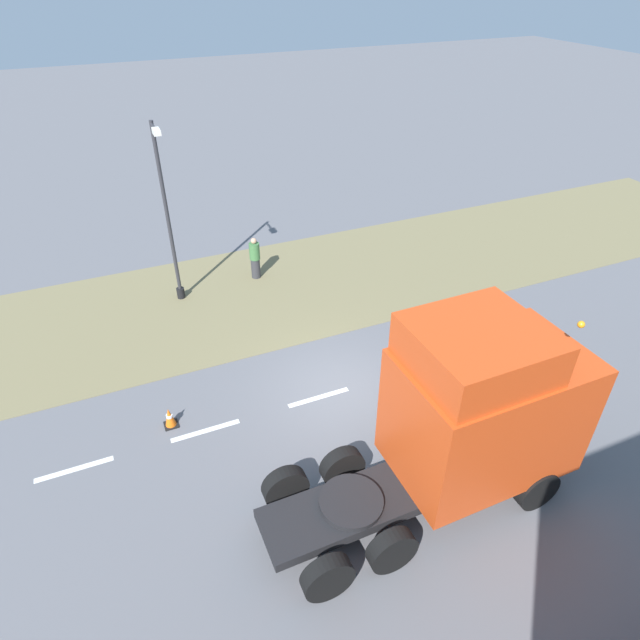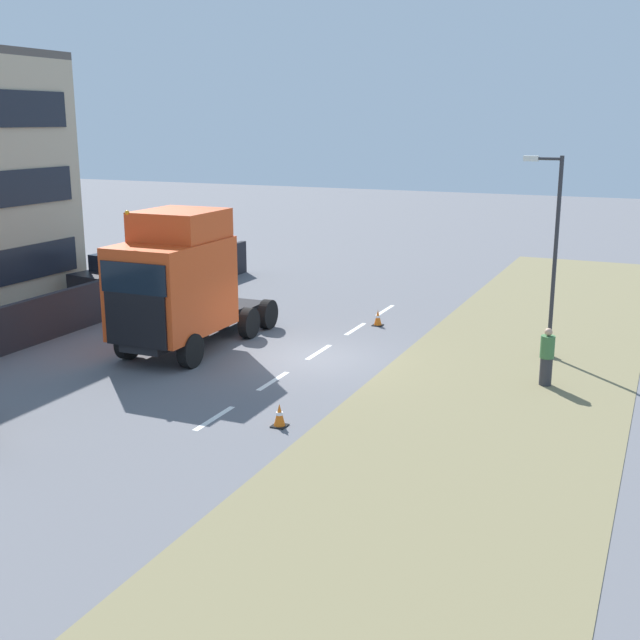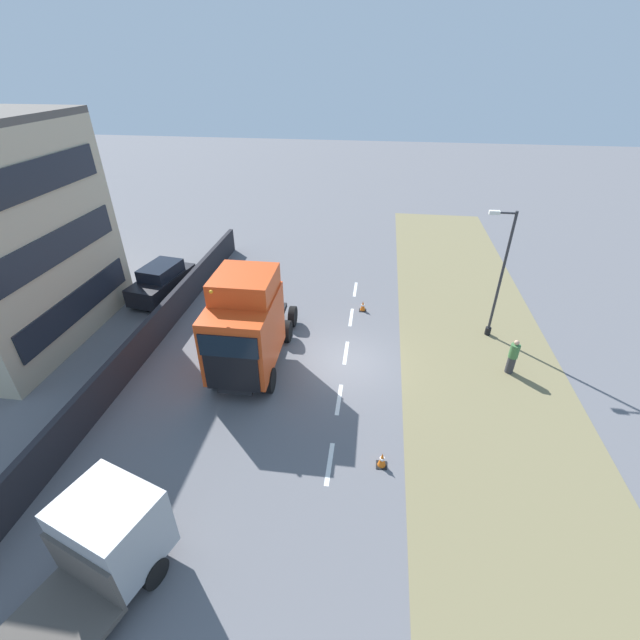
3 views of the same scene
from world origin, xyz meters
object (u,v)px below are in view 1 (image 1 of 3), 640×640
at_px(lorry_cab, 474,413).
at_px(pedestrian, 255,259).
at_px(lamp_post, 169,224).
at_px(traffic_cone_trailing, 170,417).
at_px(traffic_cone_lead, 467,309).

bearing_deg(lorry_cab, pedestrian, -173.13).
relative_size(lamp_post, pedestrian, 3.75).
distance_m(pedestrian, traffic_cone_trailing, 7.93).
bearing_deg(lamp_post, pedestrian, 98.81).
relative_size(lamp_post, traffic_cone_lead, 10.66).
bearing_deg(traffic_cone_lead, traffic_cone_trailing, -83.45).
bearing_deg(traffic_cone_lead, lorry_cab, -37.37).
bearing_deg(traffic_cone_lead, lamp_post, -119.50).
relative_size(pedestrian, traffic_cone_trailing, 2.84).
bearing_deg(lorry_cab, traffic_cone_trailing, -128.26).
height_order(pedestrian, traffic_cone_lead, pedestrian).
xyz_separation_m(lamp_post, traffic_cone_lead, (4.93, 8.72, -2.64)).
bearing_deg(traffic_cone_lead, pedestrian, -132.94).
distance_m(lamp_post, traffic_cone_trailing, 6.82).
distance_m(lorry_cab, pedestrian, 11.29).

